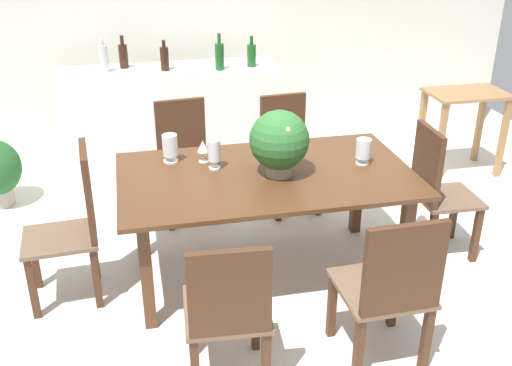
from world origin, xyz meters
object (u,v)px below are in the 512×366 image
chair_head_end (75,221)px  wine_bottle_dark (104,59)px  flower_centerpiece (279,141)px  chair_foot_end (436,187)px  side_table (464,113)px  chair_near_right (391,286)px  wine_bottle_amber (252,55)px  wine_bottle_green (220,56)px  wine_bottle_clear (123,55)px  kitchen_counter (172,119)px  chair_near_left (228,310)px  crystal_vase_left (214,152)px  wine_bottle_tall (165,58)px  wine_glass (203,147)px  dining_table (266,186)px  crystal_vase_center_near (363,150)px  chair_far_right (287,147)px  crystal_vase_right (170,147)px  chair_far_left (184,154)px

chair_head_end → wine_bottle_dark: (0.20, 1.91, 0.54)m
flower_centerpiece → wine_bottle_dark: 2.23m
chair_foot_end → wine_bottle_dark: wine_bottle_dark is taller
chair_foot_end → side_table: (0.94, 1.28, 0.05)m
chair_near_right → wine_bottle_amber: bearing=-88.7°
wine_bottle_dark → wine_bottle_green: (0.99, -0.13, 0.00)m
chair_foot_end → wine_bottle_clear: size_ratio=3.32×
flower_centerpiece → wine_bottle_clear: bearing=113.5°
kitchen_counter → wine_bottle_green: 0.76m
wine_bottle_clear → wine_bottle_dark: bearing=-145.2°
chair_near_left → flower_centerpiece: size_ratio=2.15×
crystal_vase_left → wine_bottle_tall: (-0.17, 1.73, 0.20)m
chair_foot_end → wine_bottle_green: (-1.22, 1.78, 0.56)m
wine_bottle_clear → chair_near_left: bearing=-82.5°
chair_head_end → kitchen_counter: 2.07m
chair_near_left → wine_bottle_amber: 2.99m
chair_foot_end → chair_head_end: bearing=92.1°
chair_foot_end → wine_glass: chair_foot_end is taller
dining_table → side_table: size_ratio=2.42×
wine_bottle_dark → wine_bottle_tall: size_ratio=1.08×
wine_glass → crystal_vase_center_near: bearing=-14.0°
chair_head_end → wine_bottle_tall: wine_bottle_tall is taller
crystal_vase_center_near → wine_bottle_amber: (-0.36, 1.83, 0.22)m
wine_bottle_dark → flower_centerpiece: bearing=-61.4°
chair_head_end → crystal_vase_center_near: bearing=86.1°
wine_bottle_green → wine_bottle_clear: size_ratio=1.11×
wine_glass → wine_bottle_amber: (0.66, 1.57, 0.21)m
crystal_vase_center_near → wine_bottle_tall: wine_bottle_tall is taller
chair_head_end → wine_bottle_dark: wine_bottle_dark is taller
chair_far_right → side_table: bearing=4.4°
crystal_vase_right → side_table: bearing=19.6°
chair_head_end → wine_bottle_amber: bearing=136.8°
crystal_vase_center_near → wine_bottle_amber: wine_bottle_amber is taller
chair_foot_end → flower_centerpiece: flower_centerpiece is taller
chair_far_right → chair_head_end: size_ratio=0.90×
chair_foot_end → flower_centerpiece: size_ratio=2.27×
chair_far_left → wine_bottle_tall: (-0.05, 0.87, 0.56)m
crystal_vase_right → wine_bottle_dark: size_ratio=0.66×
chair_far_right → chair_foot_end: size_ratio=0.94×
crystal_vase_center_near → wine_bottle_tall: (-1.13, 1.85, 0.22)m
crystal_vase_center_near → chair_near_right: bearing=-102.6°
crystal_vase_right → chair_near_right: bearing=-53.1°
chair_far_left → wine_bottle_clear: bearing=105.8°
chair_near_left → chair_near_right: size_ratio=0.96×
chair_head_end → chair_foot_end: size_ratio=1.05×
chair_far_left → crystal_vase_left: crystal_vase_left is taller
wine_bottle_green → wine_bottle_tall: bearing=170.3°
dining_table → side_table: bearing=30.8°
chair_near_left → wine_bottle_clear: (-0.40, 3.04, 0.57)m
crystal_vase_left → chair_near_right: bearing=-57.8°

